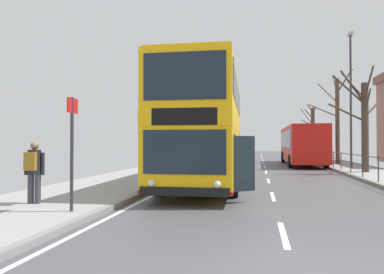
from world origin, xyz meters
The scene contains 9 objects.
double_decker_bus_main centered at (-2.59, 9.89, 2.37)m, with size 3.53×10.38×4.53m.
background_bus_far_lane centered at (2.96, 24.52, 1.66)m, with size 2.70×10.89×3.02m.
pedestrian_railing_far_kerb centered at (4.45, 11.30, 0.86)m, with size 0.05×26.37×1.06m.
pedestrian_with_backpack centered at (-6.39, 4.01, 1.11)m, with size 0.55×0.57×1.66m.
bus_stop_sign_near centered at (-4.84, 3.24, 1.81)m, with size 0.08×0.44×2.72m.
street_lamp_far_side centered at (5.53, 19.95, 5.22)m, with size 0.28×0.60×8.90m.
bare_tree_far_00 centered at (5.27, 34.37, 2.99)m, with size 1.56×2.47×5.99m.
bare_tree_far_01 centered at (5.52, 23.92, 3.60)m, with size 3.11×1.49×7.27m.
bare_tree_far_02 centered at (5.35, 16.50, 2.93)m, with size 2.99×3.06×5.80m.
Camera 1 is at (-0.48, -4.37, 1.77)m, focal length 32.54 mm.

